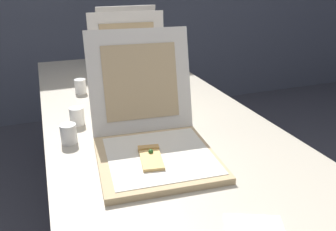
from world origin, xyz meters
TOP-DOWN VIEW (x-y plane):
  - table at (0.00, 0.64)m, footprint 0.89×2.34m
  - pizza_box_front at (-0.10, 0.30)m, footprint 0.42×0.51m
  - pizza_box_middle at (-0.00, 0.84)m, footprint 0.40×0.42m
  - pizza_box_back at (0.11, 1.37)m, footprint 0.40×0.41m
  - cup_white_mid at (-0.31, 0.64)m, footprint 0.06×0.06m
  - cup_white_near_center at (-0.36, 0.49)m, footprint 0.06×0.06m
  - cup_white_far at (-0.25, 1.04)m, footprint 0.06×0.06m

SIDE VIEW (x-z plane):
  - table at x=0.00m, z-range 0.33..1.08m
  - cup_white_mid at x=-0.31m, z-range 0.75..0.82m
  - cup_white_near_center at x=-0.36m, z-range 0.75..0.82m
  - cup_white_far at x=-0.25m, z-range 0.75..0.82m
  - pizza_box_front at x=-0.10m, z-range 0.61..1.00m
  - pizza_box_back at x=0.11m, z-range 0.61..1.00m
  - pizza_box_middle at x=0.00m, z-range 0.61..1.01m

